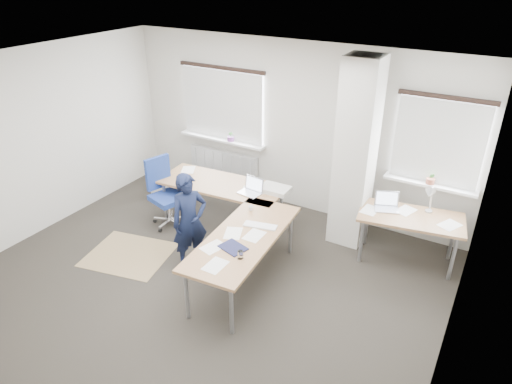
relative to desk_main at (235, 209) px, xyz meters
The scene contains 8 objects.
ground 1.06m from the desk_main, 88.80° to the right, with size 6.00×6.00×0.00m, color black.
room_shell 1.13m from the desk_main, 59.89° to the right, with size 6.04×5.04×2.82m.
floor_mat 1.71m from the desk_main, 145.13° to the right, with size 1.16×0.98×0.01m, color #977C52.
white_crate 2.28m from the desk_main, 155.97° to the left, with size 0.55×0.38×0.33m, color white.
desk_main is the anchor object (origin of this frame).
desk_side 2.44m from the desk_main, 24.32° to the left, with size 1.50×0.93×1.22m.
task_chair 1.40m from the desk_main, behind, with size 0.63×0.61×1.12m.
person 0.69m from the desk_main, 119.99° to the right, with size 0.51×0.33×1.40m, color black.
Camera 1 is at (3.08, -3.94, 3.89)m, focal length 32.00 mm.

